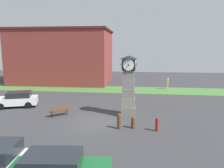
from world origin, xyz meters
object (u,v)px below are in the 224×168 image
object	(u,v)px
car_silver_hatch	(17,99)
bench	(60,110)
bollard_mid_row	(133,122)
pedestrian_near_bench	(168,83)
bollard_near_tower	(157,124)
bollard_far_row	(119,121)
clock_tower	(128,87)

from	to	relation	value
car_silver_hatch	bench	world-z (taller)	car_silver_hatch
bollard_mid_row	bench	size ratio (longest dim) A/B	0.57
bollard_mid_row	bench	world-z (taller)	bench
bollard_mid_row	pedestrian_near_bench	xyz separation A→B (m)	(4.44, 15.84, 0.47)
bollard_near_tower	bench	bearing A→B (deg)	162.90
bollard_mid_row	car_silver_hatch	size ratio (longest dim) A/B	0.20
bollard_near_tower	pedestrian_near_bench	bearing A→B (deg)	80.39
bollard_far_row	car_silver_hatch	bearing A→B (deg)	156.09
car_silver_hatch	bollard_mid_row	bearing A→B (deg)	-20.99
bollard_near_tower	bollard_mid_row	world-z (taller)	bollard_near_tower
pedestrian_near_bench	clock_tower	bearing A→B (deg)	-111.21
bollard_near_tower	bollard_far_row	size ratio (longest dim) A/B	0.86
bollard_far_row	pedestrian_near_bench	size ratio (longest dim) A/B	0.72
car_silver_hatch	bench	xyz separation A→B (m)	(5.34, -2.39, -0.25)
clock_tower	car_silver_hatch	world-z (taller)	clock_tower
clock_tower	bench	distance (m)	6.31
bench	bollard_mid_row	bearing A→B (deg)	-18.35
pedestrian_near_bench	bollard_mid_row	bearing A→B (deg)	-105.67
bollard_mid_row	car_silver_hatch	world-z (taller)	car_silver_hatch
bollard_far_row	pedestrian_near_bench	distance (m)	16.99
clock_tower	bollard_mid_row	bearing A→B (deg)	-80.35
bollard_near_tower	bench	world-z (taller)	bollard_near_tower
bollard_mid_row	pedestrian_near_bench	distance (m)	16.45
bollard_near_tower	bench	size ratio (longest dim) A/B	0.64
bench	pedestrian_near_bench	distance (m)	17.50
clock_tower	car_silver_hatch	distance (m)	11.49
bollard_near_tower	bollard_mid_row	size ratio (longest dim) A/B	1.12
clock_tower	bollard_mid_row	size ratio (longest dim) A/B	5.88
clock_tower	car_silver_hatch	xyz separation A→B (m)	(-11.25, 1.46, -1.77)
bollard_far_row	car_silver_hatch	distance (m)	11.76
bollard_far_row	bollard_near_tower	bearing A→B (deg)	-2.52
bollard_far_row	pedestrian_near_bench	xyz separation A→B (m)	(5.46, 16.08, 0.33)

